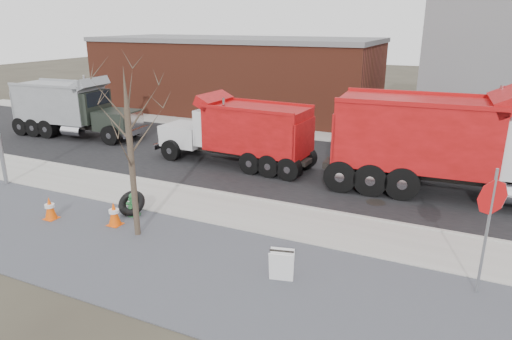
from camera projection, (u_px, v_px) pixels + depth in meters
The scene contains 17 objects.
ground at pixel (265, 221), 15.16m from camera, with size 120.00×120.00×0.00m, color #383328.
gravel_verge at pixel (212, 271), 12.14m from camera, with size 60.00×5.00×0.03m, color slate.
sidewalk at pixel (268, 218), 15.37m from camera, with size 60.00×2.50×0.06m, color #9E9B93.
curb at pixel (283, 204), 16.48m from camera, with size 60.00×0.15×0.11m, color #9E9B93.
road at pixel (322, 168), 20.58m from camera, with size 60.00×9.40×0.02m, color black.
far_sidewalk at pixel (353, 140), 25.48m from camera, with size 60.00×2.00×0.06m, color #9E9B93.
building_brick at pixel (235, 74), 32.99m from camera, with size 20.20×8.20×5.30m.
bare_tree at pixel (129, 132), 13.19m from camera, with size 3.20×3.20×5.20m.
fire_hydrant at pixel (133, 205), 15.48m from camera, with size 0.48×0.47×0.85m.
truck_tire at pixel (132, 203), 15.57m from camera, with size 1.05×0.98×0.84m.
stop_sign at pixel (490, 212), 10.50m from camera, with size 0.66×0.61×3.21m.
sandwich_board at pixel (281, 265), 11.54m from camera, with size 0.69×0.52×0.85m.
traffic_cone_near at pixel (114, 214), 14.73m from camera, with size 0.43×0.43×0.82m.
traffic_cone_far at pixel (50, 208), 15.19m from camera, with size 0.42×0.42×0.80m.
dump_truck_red_a at pixel (454, 142), 16.88m from camera, with size 10.32×3.43×4.08m.
dump_truck_red_b at pixel (240, 131), 20.59m from camera, with size 7.58×2.57×3.19m.
dump_truck_grey at pixel (72, 106), 25.90m from camera, with size 7.54×2.87×3.37m.
Camera 1 is at (5.60, -12.70, 6.34)m, focal length 32.00 mm.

